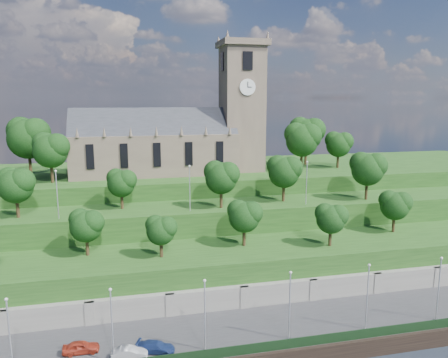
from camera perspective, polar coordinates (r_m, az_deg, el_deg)
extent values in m
cube|color=#2D2D30|center=(56.62, -1.04, -20.19)|extent=(160.00, 12.00, 2.00)
cube|color=black|center=(51.29, 0.30, -21.66)|extent=(160.00, 0.10, 1.20)
cube|color=slate|center=(61.06, -2.27, -16.16)|extent=(160.00, 2.00, 5.00)
cube|color=slate|center=(61.37, -26.87, -17.22)|extent=(1.20, 0.60, 5.00)
cube|color=slate|center=(59.73, -17.08, -17.29)|extent=(1.20, 0.60, 5.00)
cube|color=slate|center=(59.73, -7.04, -16.88)|extent=(1.20, 0.60, 5.00)
cube|color=slate|center=(61.39, 2.66, -16.01)|extent=(1.20, 0.60, 5.00)
cube|color=slate|center=(64.57, 11.53, -14.82)|extent=(1.20, 0.60, 5.00)
cube|color=slate|center=(69.06, 19.32, -13.49)|extent=(1.20, 0.60, 5.00)
cube|color=slate|center=(74.63, 25.98, -12.14)|extent=(1.20, 0.60, 5.00)
cube|color=#1E4416|center=(65.79, -3.28, -12.69)|extent=(160.00, 12.00, 8.00)
cube|color=#1E4416|center=(75.24, -4.74, -8.04)|extent=(160.00, 10.00, 12.00)
cube|color=#1E4416|center=(94.86, -6.60, -3.21)|extent=(160.00, 32.00, 15.00)
cube|color=brown|center=(88.51, -9.04, 3.32)|extent=(32.00, 12.00, 8.00)
cube|color=#272A30|center=(88.10, -9.11, 5.90)|extent=(32.00, 10.18, 10.18)
cone|color=brown|center=(82.23, -18.65, 5.79)|extent=(0.70, 0.70, 1.80)
cone|color=brown|center=(81.91, -15.39, 5.95)|extent=(0.70, 0.70, 1.80)
cone|color=brown|center=(81.85, -12.11, 6.09)|extent=(0.70, 0.70, 1.80)
cone|color=brown|center=(82.07, -8.83, 6.21)|extent=(0.70, 0.70, 1.80)
cone|color=brown|center=(82.54, -5.58, 6.30)|extent=(0.70, 0.70, 1.80)
cone|color=brown|center=(83.27, -2.38, 6.38)|extent=(0.70, 0.70, 1.80)
cone|color=brown|center=(84.26, 0.76, 6.44)|extent=(0.70, 0.70, 1.80)
cube|color=black|center=(82.42, -17.10, 2.81)|extent=(1.40, 0.25, 4.50)
cube|color=black|center=(82.21, -12.92, 2.99)|extent=(1.40, 0.25, 4.50)
cube|color=black|center=(82.43, -8.74, 3.15)|extent=(1.40, 0.25, 4.50)
cube|color=black|center=(83.08, -4.61, 3.30)|extent=(1.40, 0.25, 4.50)
cube|color=black|center=(84.16, -0.56, 3.42)|extent=(1.40, 0.25, 4.50)
cube|color=brown|center=(90.89, 2.33, 9.00)|extent=(8.00, 8.00, 25.00)
cube|color=brown|center=(91.48, 2.40, 17.23)|extent=(9.20, 9.20, 1.20)
cone|color=brown|center=(86.80, 0.46, 18.40)|extent=(0.80, 0.80, 1.60)
cone|color=brown|center=(94.53, -0.73, 17.76)|extent=(0.80, 0.80, 1.60)
cone|color=brown|center=(88.99, 5.74, 18.16)|extent=(0.80, 0.80, 1.60)
cone|color=brown|center=(96.55, 4.14, 17.58)|extent=(0.80, 0.80, 1.60)
cube|color=black|center=(87.22, 3.12, 15.18)|extent=(2.00, 0.25, 3.50)
cube|color=black|center=(95.06, 1.71, 14.80)|extent=(2.00, 0.25, 3.50)
cube|color=black|center=(90.14, -0.21, 15.04)|extent=(0.25, 2.00, 3.50)
cube|color=black|center=(92.29, 4.91, 14.90)|extent=(0.25, 2.00, 3.50)
cylinder|color=white|center=(86.91, 3.09, 11.89)|extent=(3.20, 0.30, 3.20)
cylinder|color=white|center=(92.06, 4.88, 11.80)|extent=(0.30, 3.20, 3.20)
cube|color=black|center=(86.75, 3.13, 12.23)|extent=(0.12, 0.05, 1.10)
cube|color=black|center=(86.85, 3.38, 11.89)|extent=(0.80, 0.05, 0.12)
cylinder|color=#2E2112|center=(65.17, -17.44, -8.27)|extent=(0.49, 0.49, 2.90)
sphere|color=black|center=(64.35, -17.58, -5.91)|extent=(4.51, 4.51, 4.51)
sphere|color=black|center=(63.66, -16.83, -5.41)|extent=(3.39, 3.39, 3.39)
sphere|color=black|center=(64.72, -18.28, -5.02)|extent=(3.16, 3.16, 3.16)
cylinder|color=#2E2112|center=(62.32, -8.20, -8.91)|extent=(0.47, 0.47, 2.57)
sphere|color=black|center=(61.54, -8.26, -6.73)|extent=(4.00, 4.00, 4.00)
sphere|color=black|center=(61.05, -7.49, -6.26)|extent=(3.00, 3.00, 3.00)
sphere|color=black|center=(61.74, -8.97, -5.92)|extent=(2.80, 2.80, 2.80)
cylinder|color=#2E2112|center=(66.22, 2.64, -7.42)|extent=(0.49, 0.49, 3.03)
sphere|color=black|center=(65.38, 2.66, -4.98)|extent=(4.72, 4.72, 4.72)
sphere|color=black|center=(65.01, 3.58, -4.43)|extent=(3.54, 3.54, 3.54)
sphere|color=black|center=(65.47, 1.83, -4.10)|extent=(3.30, 3.30, 3.30)
cylinder|color=#2E2112|center=(68.01, 13.69, -7.34)|extent=(0.48, 0.48, 2.80)
sphere|color=black|center=(67.24, 13.79, -5.14)|extent=(4.36, 4.36, 4.36)
sphere|color=black|center=(67.09, 14.65, -4.64)|extent=(3.27, 3.27, 3.27)
sphere|color=black|center=(67.15, 13.03, -4.36)|extent=(3.05, 3.05, 3.05)
cylinder|color=#2E2112|center=(77.96, 21.27, -5.38)|extent=(0.49, 0.49, 3.01)
sphere|color=black|center=(77.25, 21.41, -3.31)|extent=(4.68, 4.68, 4.68)
sphere|color=black|center=(77.25, 22.22, -2.83)|extent=(3.51, 3.51, 3.51)
sphere|color=black|center=(77.06, 20.71, -2.58)|extent=(3.27, 3.27, 3.27)
cylinder|color=#2E2112|center=(73.27, -25.36, -3.31)|extent=(0.51, 0.51, 3.34)
sphere|color=black|center=(72.63, -25.56, -0.84)|extent=(5.20, 5.20, 5.20)
sphere|color=black|center=(71.77, -24.89, -0.28)|extent=(3.90, 3.90, 3.90)
sphere|color=black|center=(73.28, -26.21, 0.03)|extent=(3.64, 3.64, 3.64)
cylinder|color=#2E2112|center=(73.50, -13.19, -2.71)|extent=(0.49, 0.49, 2.87)
sphere|color=black|center=(72.93, -13.28, -0.59)|extent=(4.47, 4.47, 4.47)
sphere|color=black|center=(72.36, -12.60, -0.10)|extent=(3.35, 3.35, 3.35)
sphere|color=black|center=(73.32, -13.92, 0.16)|extent=(3.13, 3.13, 3.13)
cylinder|color=#2E2112|center=(72.18, -0.38, -2.46)|extent=(0.51, 0.51, 3.39)
sphere|color=black|center=(71.51, -0.39, 0.10)|extent=(5.27, 5.27, 5.27)
sphere|color=black|center=(71.10, 0.54, 0.69)|extent=(3.95, 3.95, 3.95)
sphere|color=black|center=(71.77, -1.22, 0.99)|extent=(3.69, 3.69, 3.69)
cylinder|color=#2E2112|center=(77.35, 7.78, -1.62)|extent=(0.52, 0.52, 3.52)
sphere|color=black|center=(76.71, 7.84, 0.86)|extent=(5.47, 5.47, 5.47)
sphere|color=black|center=(76.47, 8.77, 1.43)|extent=(4.10, 4.10, 4.10)
sphere|color=black|center=(76.84, 7.02, 1.72)|extent=(3.83, 3.83, 3.83)
cylinder|color=#2E2112|center=(82.08, 18.11, -1.29)|extent=(0.52, 0.52, 3.68)
sphere|color=black|center=(81.45, 18.25, 1.16)|extent=(5.72, 5.72, 5.72)
sphere|color=black|center=(81.45, 19.18, 1.71)|extent=(4.29, 4.29, 4.29)
sphere|color=black|center=(81.38, 17.43, 2.01)|extent=(4.00, 4.00, 4.00)
cylinder|color=#2E2112|center=(92.20, -23.99, 1.86)|extent=(0.58, 0.58, 4.92)
sphere|color=black|center=(91.68, -24.22, 4.79)|extent=(7.65, 7.65, 7.65)
sphere|color=black|center=(90.56, -23.41, 5.52)|extent=(5.74, 5.74, 5.74)
sphere|color=black|center=(92.77, -24.99, 5.74)|extent=(5.36, 5.36, 5.36)
cylinder|color=#2E2112|center=(83.61, -21.55, 0.86)|extent=(0.53, 0.53, 3.88)
sphere|color=black|center=(83.11, -21.72, 3.41)|extent=(6.04, 6.04, 6.04)
sphere|color=black|center=(82.24, -21.00, 4.03)|extent=(4.53, 4.53, 4.53)
sphere|color=black|center=(83.89, -22.42, 4.26)|extent=(4.23, 4.23, 4.23)
cylinder|color=#2E2112|center=(91.87, 10.08, 2.38)|extent=(0.55, 0.55, 4.30)
sphere|color=black|center=(91.39, 10.16, 4.96)|extent=(6.69, 6.69, 6.69)
sphere|color=black|center=(91.22, 11.12, 5.56)|extent=(5.02, 5.02, 5.02)
sphere|color=black|center=(91.59, 9.31, 5.84)|extent=(4.68, 4.68, 4.68)
cylinder|color=#2E2112|center=(100.87, 10.62, 3.18)|extent=(0.57, 0.57, 4.63)
sphere|color=black|center=(100.41, 10.71, 5.71)|extent=(7.20, 7.20, 7.20)
sphere|color=black|center=(100.26, 11.65, 6.29)|extent=(5.40, 5.40, 5.40)
sphere|color=black|center=(100.63, 9.87, 6.57)|extent=(5.04, 5.04, 5.04)
cylinder|color=#2E2112|center=(97.69, 14.64, 2.42)|extent=(0.51, 0.51, 3.40)
sphere|color=black|center=(97.30, 14.73, 4.33)|extent=(5.28, 5.28, 5.28)
sphere|color=black|center=(97.26, 15.45, 4.76)|extent=(3.96, 3.96, 3.96)
sphere|color=black|center=(97.36, 14.10, 4.99)|extent=(3.70, 3.70, 3.70)
cylinder|color=#B2B2B7|center=(51.56, -26.17, -18.16)|extent=(0.16, 0.16, 8.16)
sphere|color=silver|center=(49.76, -26.57, -13.89)|extent=(0.36, 0.36, 0.36)
cylinder|color=#B2B2B7|center=(50.19, -14.41, -18.18)|extent=(0.16, 0.16, 8.16)
sphere|color=silver|center=(48.34, -14.64, -13.80)|extent=(0.36, 0.36, 0.36)
cylinder|color=#B2B2B7|center=(50.79, -2.51, -17.47)|extent=(0.16, 0.16, 8.16)
sphere|color=silver|center=(48.96, -2.55, -13.12)|extent=(0.36, 0.36, 0.36)
cylinder|color=#B2B2B7|center=(53.30, 8.56, -16.16)|extent=(0.16, 0.16, 8.16)
sphere|color=silver|center=(51.55, 8.69, -11.98)|extent=(0.36, 0.36, 0.36)
cylinder|color=#B2B2B7|center=(57.46, 18.19, -14.54)|extent=(0.16, 0.16, 8.16)
sphere|color=silver|center=(55.84, 18.44, -10.62)|extent=(0.36, 0.36, 0.36)
cylinder|color=#B2B2B7|center=(62.94, 26.21, -12.86)|extent=(0.16, 0.16, 8.16)
sphere|color=silver|center=(61.47, 26.53, -9.25)|extent=(0.36, 0.36, 0.36)
cylinder|color=#B2B2B7|center=(69.84, -20.95, -2.01)|extent=(0.16, 0.16, 7.18)
sphere|color=silver|center=(69.17, -21.15, 0.99)|extent=(0.36, 0.36, 0.36)
cylinder|color=#B2B2B7|center=(69.85, -4.50, -1.33)|extent=(0.16, 0.16, 7.18)
sphere|color=silver|center=(69.18, -4.54, 1.68)|extent=(0.36, 0.36, 0.36)
cylinder|color=#B2B2B7|center=(75.37, 10.71, -0.61)|extent=(0.16, 0.16, 7.18)
sphere|color=silver|center=(74.75, 10.81, 2.18)|extent=(0.36, 0.36, 0.36)
imported|color=#9E2C1A|center=(54.33, -18.17, -20.13)|extent=(3.98, 1.63, 1.35)
imported|color=#99999E|center=(52.08, -12.25, -21.32)|extent=(4.04, 1.83, 1.28)
imported|color=navy|center=(52.66, -8.90, -20.84)|extent=(4.59, 3.08, 1.24)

